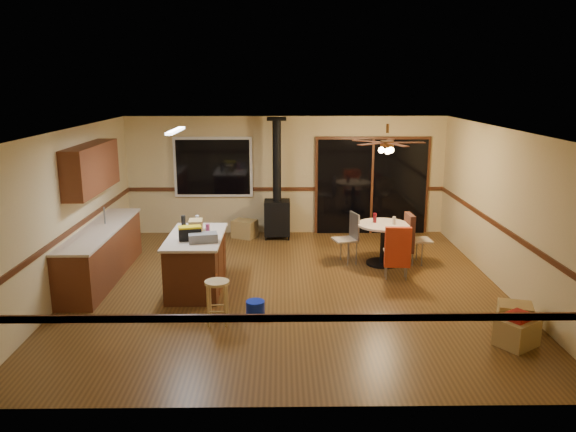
{
  "coord_description": "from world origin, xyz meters",
  "views": [
    {
      "loc": [
        -0.12,
        -8.76,
        3.33
      ],
      "look_at": [
        0.0,
        0.3,
        1.15
      ],
      "focal_mm": 35.0,
      "sensor_mm": 36.0,
      "label": 1
    }
  ],
  "objects_px": {
    "bar_stool": "(218,302)",
    "dining_table": "(383,237)",
    "toolbox_grey": "(203,238)",
    "box_corner_b": "(515,316)",
    "blue_bucket": "(255,308)",
    "chair_left": "(350,232)",
    "kitchen_island": "(197,262)",
    "box_under_window": "(245,229)",
    "box_corner_a": "(517,332)",
    "wood_stove": "(277,205)",
    "chair_near": "(398,247)",
    "chair_right": "(411,233)",
    "toolbox_black": "(190,234)"
  },
  "relations": [
    {
      "from": "wood_stove",
      "to": "box_under_window",
      "type": "xyz_separation_m",
      "value": [
        -0.71,
        0.05,
        -0.54
      ]
    },
    {
      "from": "kitchen_island",
      "to": "toolbox_grey",
      "type": "bearing_deg",
      "value": -64.6
    },
    {
      "from": "chair_left",
      "to": "bar_stool",
      "type": "bearing_deg",
      "value": -128.68
    },
    {
      "from": "chair_right",
      "to": "box_corner_b",
      "type": "distance_m",
      "value": 3.01
    },
    {
      "from": "blue_bucket",
      "to": "kitchen_island",
      "type": "bearing_deg",
      "value": 131.43
    },
    {
      "from": "blue_bucket",
      "to": "box_under_window",
      "type": "distance_m",
      "value": 4.26
    },
    {
      "from": "wood_stove",
      "to": "bar_stool",
      "type": "relative_size",
      "value": 4.01
    },
    {
      "from": "kitchen_island",
      "to": "dining_table",
      "type": "relative_size",
      "value": 1.75
    },
    {
      "from": "blue_bucket",
      "to": "chair_right",
      "type": "bearing_deg",
      "value": 40.64
    },
    {
      "from": "kitchen_island",
      "to": "box_under_window",
      "type": "relative_size",
      "value": 3.49
    },
    {
      "from": "dining_table",
      "to": "box_corner_a",
      "type": "relative_size",
      "value": 2.02
    },
    {
      "from": "box_corner_a",
      "to": "wood_stove",
      "type": "bearing_deg",
      "value": 121.1
    },
    {
      "from": "toolbox_grey",
      "to": "box_corner_b",
      "type": "bearing_deg",
      "value": -15.82
    },
    {
      "from": "chair_left",
      "to": "box_corner_b",
      "type": "height_order",
      "value": "chair_left"
    },
    {
      "from": "bar_stool",
      "to": "dining_table",
      "type": "height_order",
      "value": "dining_table"
    },
    {
      "from": "wood_stove",
      "to": "toolbox_grey",
      "type": "relative_size",
      "value": 5.72
    },
    {
      "from": "dining_table",
      "to": "chair_left",
      "type": "bearing_deg",
      "value": 167.74
    },
    {
      "from": "toolbox_black",
      "to": "box_corner_a",
      "type": "xyz_separation_m",
      "value": [
        4.47,
        -1.88,
        -0.82
      ]
    },
    {
      "from": "blue_bucket",
      "to": "box_corner_a",
      "type": "height_order",
      "value": "box_corner_a"
    },
    {
      "from": "blue_bucket",
      "to": "box_corner_a",
      "type": "xyz_separation_m",
      "value": [
        3.41,
        -0.98,
        0.07
      ]
    },
    {
      "from": "kitchen_island",
      "to": "box_under_window",
      "type": "height_order",
      "value": "kitchen_island"
    },
    {
      "from": "wood_stove",
      "to": "box_corner_a",
      "type": "distance_m",
      "value": 6.07
    },
    {
      "from": "chair_near",
      "to": "box_under_window",
      "type": "distance_m",
      "value": 3.94
    },
    {
      "from": "blue_bucket",
      "to": "box_under_window",
      "type": "relative_size",
      "value": 0.57
    },
    {
      "from": "kitchen_island",
      "to": "bar_stool",
      "type": "xyz_separation_m",
      "value": [
        0.49,
        -1.39,
        -0.14
      ]
    },
    {
      "from": "blue_bucket",
      "to": "chair_left",
      "type": "relative_size",
      "value": 0.53
    },
    {
      "from": "bar_stool",
      "to": "blue_bucket",
      "type": "bearing_deg",
      "value": 25.81
    },
    {
      "from": "bar_stool",
      "to": "box_corner_b",
      "type": "height_order",
      "value": "bar_stool"
    },
    {
      "from": "toolbox_grey",
      "to": "chair_right",
      "type": "xyz_separation_m",
      "value": [
        3.62,
        1.61,
        -0.37
      ]
    },
    {
      "from": "wood_stove",
      "to": "chair_near",
      "type": "bearing_deg",
      "value": -52.92
    },
    {
      "from": "wood_stove",
      "to": "chair_near",
      "type": "height_order",
      "value": "wood_stove"
    },
    {
      "from": "chair_near",
      "to": "box_corner_a",
      "type": "xyz_separation_m",
      "value": [
        1.06,
        -2.45,
        -0.42
      ]
    },
    {
      "from": "wood_stove",
      "to": "chair_left",
      "type": "height_order",
      "value": "wood_stove"
    },
    {
      "from": "box_under_window",
      "to": "chair_left",
      "type": "bearing_deg",
      "value": -40.19
    },
    {
      "from": "wood_stove",
      "to": "chair_right",
      "type": "bearing_deg",
      "value": -35.88
    },
    {
      "from": "bar_stool",
      "to": "chair_left",
      "type": "xyz_separation_m",
      "value": [
        2.18,
        2.73,
        0.27
      ]
    },
    {
      "from": "chair_left",
      "to": "box_corner_b",
      "type": "relative_size",
      "value": 1.16
    },
    {
      "from": "chair_left",
      "to": "box_corner_a",
      "type": "distance_m",
      "value": 3.9
    },
    {
      "from": "wood_stove",
      "to": "blue_bucket",
      "type": "relative_size",
      "value": 9.23
    },
    {
      "from": "kitchen_island",
      "to": "dining_table",
      "type": "distance_m",
      "value": 3.49
    },
    {
      "from": "dining_table",
      "to": "box_corner_b",
      "type": "bearing_deg",
      "value": -64.81
    },
    {
      "from": "dining_table",
      "to": "chair_near",
      "type": "relative_size",
      "value": 1.37
    },
    {
      "from": "toolbox_grey",
      "to": "dining_table",
      "type": "height_order",
      "value": "toolbox_grey"
    },
    {
      "from": "box_under_window",
      "to": "wood_stove",
      "type": "bearing_deg",
      "value": -4.01
    },
    {
      "from": "blue_bucket",
      "to": "box_corner_b",
      "type": "height_order",
      "value": "box_corner_b"
    },
    {
      "from": "dining_table",
      "to": "chair_right",
      "type": "height_order",
      "value": "chair_right"
    },
    {
      "from": "dining_table",
      "to": "box_corner_b",
      "type": "distance_m",
      "value": 3.14
    },
    {
      "from": "blue_bucket",
      "to": "dining_table",
      "type": "height_order",
      "value": "dining_table"
    },
    {
      "from": "toolbox_grey",
      "to": "blue_bucket",
      "type": "relative_size",
      "value": 1.61
    },
    {
      "from": "blue_bucket",
      "to": "box_under_window",
      "type": "height_order",
      "value": "box_under_window"
    }
  ]
}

